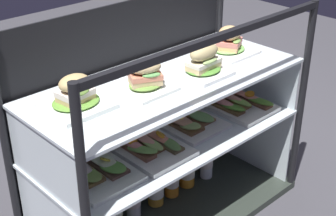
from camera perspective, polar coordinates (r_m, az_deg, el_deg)
case_base_deck at (r=2.17m, az=0.00°, el=-11.82°), size 1.12×0.50×0.03m
case_frame at (r=2.01m, az=-2.93°, el=0.29°), size 1.12×0.50×0.87m
riser_lower_tier at (r=2.05m, az=0.00°, el=-7.62°), size 1.06×0.44×0.36m
shelf_lower_glass at (r=1.95m, az=0.00°, el=-3.22°), size 1.08×0.46×0.01m
riser_upper_tier at (r=1.89m, az=0.00°, el=-0.15°), size 1.06×0.44×0.23m
shelf_upper_glass at (r=1.84m, az=0.00°, el=3.11°), size 1.08×0.46×0.01m
plated_roll_sandwich_left_of_center at (r=1.65m, az=-10.46°, el=1.24°), size 0.20×0.20×0.12m
plated_roll_sandwich_center at (r=1.74m, az=-2.57°, el=3.31°), size 0.17×0.17×0.11m
plated_roll_sandwich_mid_right at (r=1.87m, az=4.07°, el=5.14°), size 0.17×0.17×0.12m
plated_roll_sandwich_right_of_center at (r=2.08m, az=6.97°, el=7.31°), size 0.19×0.19×0.11m
open_sandwich_tray_near_right_corner at (r=1.75m, az=-8.70°, el=-6.73°), size 0.22×0.34×0.06m
open_sandwich_tray_left_of_center at (r=1.86m, az=-2.66°, el=-4.09°), size 0.22×0.34×0.06m
open_sandwich_tray_far_right at (r=2.03m, az=1.91°, el=-1.22°), size 0.22×0.34×0.05m
open_sandwich_tray_mid_right at (r=2.17m, az=7.41°, el=0.71°), size 0.22×0.34×0.06m
juice_bottle_front_left_end at (r=2.02m, az=-6.17°, el=-10.98°), size 0.07×0.07×0.25m
juice_bottle_front_middle at (r=2.08m, az=-3.98°, el=-10.16°), size 0.06×0.06×0.21m
juice_bottle_back_left at (r=2.14m, az=-1.42°, el=-8.81°), size 0.07×0.07×0.23m
juice_bottle_front_second at (r=2.18m, az=0.42°, el=-7.72°), size 0.06×0.06×0.24m
juice_bottle_back_center at (r=2.25m, az=2.19°, el=-6.93°), size 0.07×0.07×0.21m
juice_bottle_back_right at (r=2.31m, az=4.40°, el=-6.05°), size 0.06×0.06×0.20m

